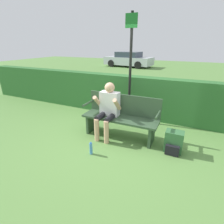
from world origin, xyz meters
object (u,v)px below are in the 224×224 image
at_px(park_bench, 121,116).
at_px(parked_car, 129,60).
at_px(signpost, 130,65).
at_px(backpack, 174,142).
at_px(water_bottle, 91,148).
at_px(person_seated, 108,107).

distance_m(park_bench, parked_car, 13.13).
relative_size(signpost, parked_car, 0.62).
distance_m(backpack, water_bottle, 1.67).
relative_size(backpack, signpost, 0.16).
relative_size(park_bench, backpack, 3.86).
xyz_separation_m(person_seated, signpost, (0.13, 1.06, 0.84)).
distance_m(signpost, parked_car, 12.23).
bearing_deg(water_bottle, signpost, 87.01).
xyz_separation_m(park_bench, backpack, (1.23, -0.18, -0.28)).
height_order(person_seated, signpost, signpost).
distance_m(backpack, parked_car, 13.76).
relative_size(water_bottle, parked_car, 0.06).
distance_m(water_bottle, parked_car, 13.98).
xyz_separation_m(water_bottle, signpost, (0.10, 1.91, 1.44)).
bearing_deg(parked_car, water_bottle, -67.07).
bearing_deg(water_bottle, person_seated, 92.13).
height_order(person_seated, parked_car, parked_car).
bearing_deg(person_seated, parked_car, 107.89).
bearing_deg(parked_car, backpack, -60.22).
height_order(backpack, water_bottle, backpack).
height_order(park_bench, water_bottle, park_bench).
relative_size(park_bench, person_seated, 1.38).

